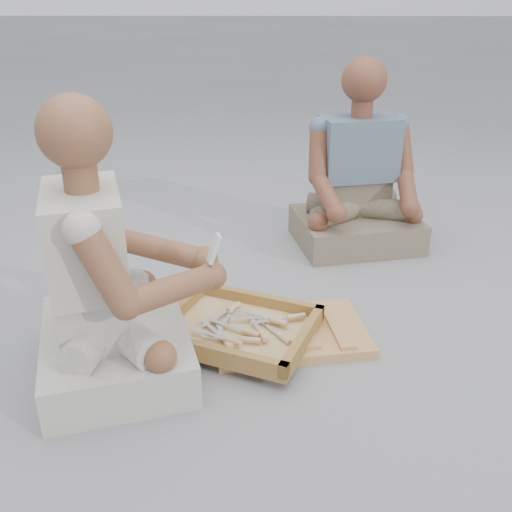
{
  "coord_description": "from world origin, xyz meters",
  "views": [
    {
      "loc": [
        0.01,
        -1.8,
        1.25
      ],
      "look_at": [
        -0.04,
        0.22,
        0.3
      ],
      "focal_mm": 40.0,
      "sensor_mm": 36.0,
      "label": 1
    }
  ],
  "objects_px": {
    "tool_tray": "(238,329)",
    "companion": "(358,186)",
    "carved_panel": "(290,333)",
    "craftsman": "(107,287)"
  },
  "relations": [
    {
      "from": "tool_tray",
      "to": "companion",
      "type": "height_order",
      "value": "companion"
    },
    {
      "from": "tool_tray",
      "to": "craftsman",
      "type": "xyz_separation_m",
      "value": [
        -0.43,
        -0.17,
        0.27
      ]
    },
    {
      "from": "tool_tray",
      "to": "companion",
      "type": "bearing_deg",
      "value": 59.7
    },
    {
      "from": "tool_tray",
      "to": "companion",
      "type": "relative_size",
      "value": 0.7
    },
    {
      "from": "carved_panel",
      "to": "tool_tray",
      "type": "distance_m",
      "value": 0.21
    },
    {
      "from": "craftsman",
      "to": "companion",
      "type": "xyz_separation_m",
      "value": [
        1.01,
        1.16,
        -0.01
      ]
    },
    {
      "from": "craftsman",
      "to": "tool_tray",
      "type": "bearing_deg",
      "value": 93.46
    },
    {
      "from": "tool_tray",
      "to": "companion",
      "type": "xyz_separation_m",
      "value": [
        0.58,
        0.99,
        0.26
      ]
    },
    {
      "from": "carved_panel",
      "to": "tool_tray",
      "type": "height_order",
      "value": "tool_tray"
    },
    {
      "from": "craftsman",
      "to": "companion",
      "type": "bearing_deg",
      "value": 121.28
    }
  ]
}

